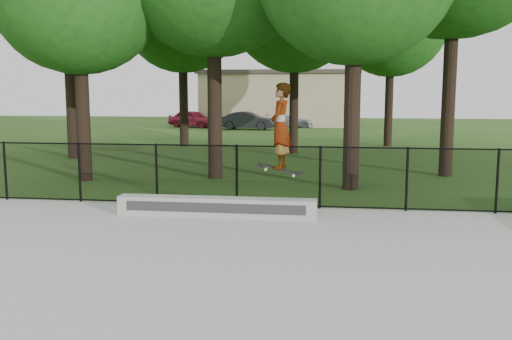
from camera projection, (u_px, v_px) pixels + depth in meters
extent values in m
plane|color=#224B15|center=(166.00, 294.00, 8.06)|extent=(100.00, 100.00, 0.00)
cube|color=#A09F9A|center=(166.00, 292.00, 8.05)|extent=(14.00, 12.00, 0.06)
cube|color=#AEAFA9|center=(216.00, 207.00, 12.66)|extent=(4.45, 0.40, 0.43)
imported|color=maroon|center=(193.00, 119.00, 42.84)|extent=(4.06, 2.71, 1.29)
imported|color=black|center=(248.00, 121.00, 40.40)|extent=(3.57, 1.62, 1.26)
imported|color=#9A98AC|center=(291.00, 120.00, 42.90)|extent=(3.40, 1.70, 1.04)
cube|color=black|center=(280.00, 169.00, 12.24)|extent=(0.82, 0.23, 0.24)
imported|color=#B8EBF2|center=(280.00, 126.00, 12.11)|extent=(0.51, 0.71, 1.83)
cylinder|color=black|center=(5.00, 171.00, 14.54)|extent=(0.06, 0.06, 1.50)
cylinder|color=black|center=(80.00, 172.00, 14.27)|extent=(0.06, 0.06, 1.50)
cylinder|color=black|center=(157.00, 174.00, 14.00)|extent=(0.06, 0.06, 1.50)
cylinder|color=black|center=(237.00, 176.00, 13.73)|extent=(0.06, 0.06, 1.50)
cylinder|color=black|center=(320.00, 177.00, 13.46)|extent=(0.06, 0.06, 1.50)
cylinder|color=black|center=(407.00, 179.00, 13.19)|extent=(0.06, 0.06, 1.50)
cylinder|color=black|center=(497.00, 181.00, 12.92)|extent=(0.06, 0.06, 1.50)
cylinder|color=black|center=(237.00, 146.00, 13.63)|extent=(16.00, 0.04, 0.04)
cylinder|color=black|center=(237.00, 204.00, 13.83)|extent=(16.00, 0.04, 0.04)
cube|color=black|center=(237.00, 176.00, 13.73)|extent=(16.00, 0.01, 1.50)
cylinder|color=black|center=(83.00, 109.00, 17.80)|extent=(0.44, 0.44, 4.53)
cylinder|color=black|center=(215.00, 96.00, 18.19)|extent=(0.44, 0.44, 5.28)
cylinder|color=black|center=(352.00, 106.00, 16.16)|extent=(0.44, 0.44, 4.81)
cylinder|color=black|center=(449.00, 84.00, 18.58)|extent=(0.44, 0.44, 6.10)
cylinder|color=black|center=(72.00, 100.00, 23.58)|extent=(0.44, 0.44, 4.86)
cylinder|color=black|center=(294.00, 99.00, 25.30)|extent=(0.44, 0.44, 4.87)
sphere|color=#194913|center=(295.00, 5.00, 24.72)|extent=(5.85, 5.85, 5.85)
cylinder|color=black|center=(389.00, 99.00, 28.62)|extent=(0.44, 0.44, 4.73)
sphere|color=#194913|center=(392.00, 19.00, 28.06)|extent=(5.67, 5.67, 5.67)
cylinder|color=black|center=(184.00, 96.00, 28.57)|extent=(0.44, 0.44, 5.00)
sphere|color=#194913|center=(182.00, 11.00, 27.98)|extent=(6.00, 6.00, 6.00)
cube|color=#C6B58B|center=(280.00, 100.00, 45.31)|extent=(12.00, 6.00, 4.00)
cube|color=#3F3833|center=(281.00, 72.00, 45.01)|extent=(12.40, 6.40, 0.30)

